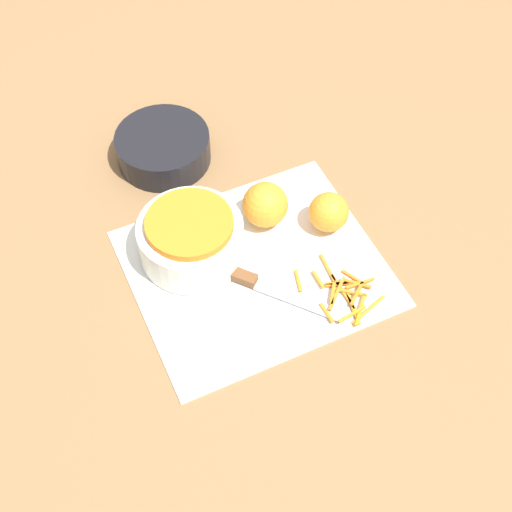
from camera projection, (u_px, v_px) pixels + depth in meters
The scene contains 8 objects.
ground_plane at pixel (256, 269), 1.18m from camera, with size 4.00×4.00×0.00m, color olive.
cutting_board at pixel (256, 268), 1.18m from camera, with size 0.40×0.35×0.01m.
bowl_speckled at pixel (191, 238), 1.16m from camera, with size 0.17×0.17×0.08m.
bowl_dark at pixel (163, 148), 1.30m from camera, with size 0.17×0.17×0.06m.
knife at pixel (241, 277), 1.15m from camera, with size 0.18×0.21×0.02m.
orange_left at pixel (329, 212), 1.20m from camera, with size 0.07×0.07×0.07m.
orange_right at pixel (265, 205), 1.20m from camera, with size 0.08×0.08×0.08m.
peel_pile at pixel (345, 293), 1.14m from camera, with size 0.12×0.15×0.01m.
Camera 1 is at (-0.29, -0.62, 0.96)m, focal length 50.00 mm.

